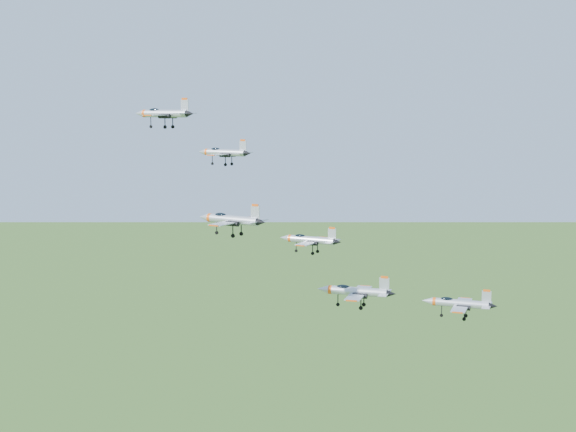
# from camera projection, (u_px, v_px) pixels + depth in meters

# --- Properties ---
(jet_lead) EXTENTS (13.29, 11.17, 3.57)m
(jet_lead) POSITION_uv_depth(u_px,v_px,m) (163.00, 113.00, 148.37)
(jet_lead) COLOR #B4B9C2
(jet_left_high) EXTENTS (10.84, 9.15, 2.92)m
(jet_left_high) POSITION_uv_depth(u_px,v_px,m) (223.00, 152.00, 137.88)
(jet_left_high) COLOR #B4B9C2
(jet_right_high) EXTENTS (11.31, 9.59, 3.06)m
(jet_right_high) POSITION_uv_depth(u_px,v_px,m) (231.00, 219.00, 112.95)
(jet_right_high) COLOR #B4B9C2
(jet_left_low) EXTENTS (11.87, 9.94, 3.18)m
(jet_left_low) POSITION_uv_depth(u_px,v_px,m) (309.00, 240.00, 141.25)
(jet_left_low) COLOR #B4B9C2
(jet_right_low) EXTENTS (12.46, 10.22, 3.34)m
(jet_right_low) POSITION_uv_depth(u_px,v_px,m) (355.00, 291.00, 123.71)
(jet_right_low) COLOR #B4B9C2
(jet_trail) EXTENTS (11.66, 9.62, 3.12)m
(jet_trail) POSITION_uv_depth(u_px,v_px,m) (458.00, 303.00, 123.89)
(jet_trail) COLOR #B4B9C2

